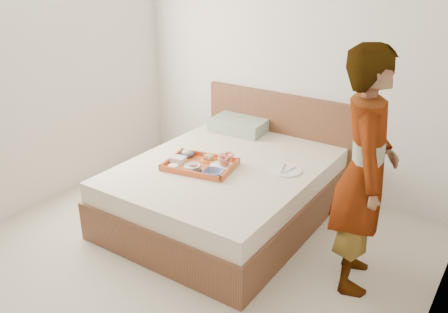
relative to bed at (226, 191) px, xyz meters
name	(u,v)px	position (x,y,z in m)	size (l,w,h in m)	color
ground	(163,276)	(0.10, -1.00, -0.27)	(3.50, 4.00, 0.01)	beige
wall_back	(292,59)	(0.10, 1.00, 1.04)	(3.50, 0.01, 2.60)	silver
wall_right	(442,178)	(1.85, -1.00, 1.04)	(0.01, 4.00, 2.60)	silver
bed	(226,191)	(0.00, 0.00, 0.00)	(1.65, 2.00, 0.53)	brown
headboard	(277,137)	(0.00, 0.97, 0.21)	(1.65, 0.06, 0.95)	brown
pillow	(239,125)	(-0.35, 0.78, 0.33)	(0.56, 0.38, 0.13)	#A9B9A8
tray	(200,164)	(-0.15, -0.18, 0.29)	(0.58, 0.42, 0.05)	#D2652F
prawn_plate	(221,165)	(0.01, -0.09, 0.29)	(0.20, 0.20, 0.01)	white
navy_bowl_big	(213,173)	(0.06, -0.28, 0.30)	(0.16, 0.16, 0.04)	#141545
sauce_dish	(197,172)	(-0.07, -0.32, 0.30)	(0.08, 0.08, 0.03)	black
meat_plate	(192,166)	(-0.20, -0.23, 0.29)	(0.14, 0.14, 0.01)	white
bread_plate	(209,160)	(-0.15, -0.05, 0.29)	(0.14, 0.14, 0.01)	orange
salad_bowl	(187,154)	(-0.36, -0.09, 0.30)	(0.13, 0.13, 0.04)	#141545
plastic_tub	(178,160)	(-0.35, -0.23, 0.31)	(0.12, 0.10, 0.05)	silver
cheese_round	(173,167)	(-0.30, -0.36, 0.30)	(0.08, 0.08, 0.03)	white
dinner_plate	(286,170)	(0.51, 0.17, 0.27)	(0.26, 0.26, 0.01)	white
person	(364,172)	(1.28, -0.22, 0.61)	(0.64, 0.42, 1.75)	silver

